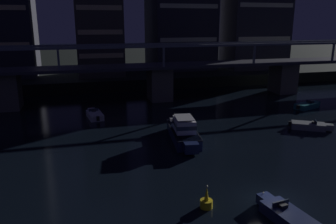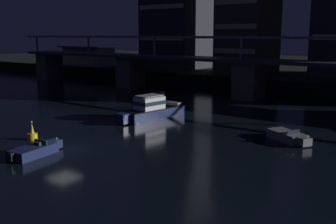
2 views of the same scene
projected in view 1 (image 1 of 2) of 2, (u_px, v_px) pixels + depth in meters
name	position (u px, v px, depth m)	size (l,w,h in m)	color
ground_plane	(272.00, 202.00, 24.99)	(400.00, 400.00, 0.00)	black
far_riverbank	(122.00, 62.00, 102.32)	(240.00, 80.00, 2.20)	black
river_bridge	(160.00, 76.00, 56.76)	(101.36, 6.40, 9.38)	#605B51
tower_west_tall	(98.00, 19.00, 67.92)	(9.08, 10.87, 22.70)	#423D38
cabin_cruiser_near_left	(184.00, 131.00, 37.79)	(3.67, 9.33, 2.79)	#19234C
speedboat_near_right	(286.00, 215.00, 22.53)	(2.34, 5.23, 1.16)	#19234C
speedboat_mid_left	(310.00, 126.00, 41.86)	(4.83, 3.70, 1.16)	gray
speedboat_mid_center	(307.00, 106.00, 52.01)	(5.13, 2.98, 1.16)	#196066
speedboat_mid_right	(95.00, 115.00, 46.84)	(2.31, 5.23, 1.16)	silver
channel_buoy	(206.00, 202.00, 24.12)	(0.90, 0.90, 1.76)	yellow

